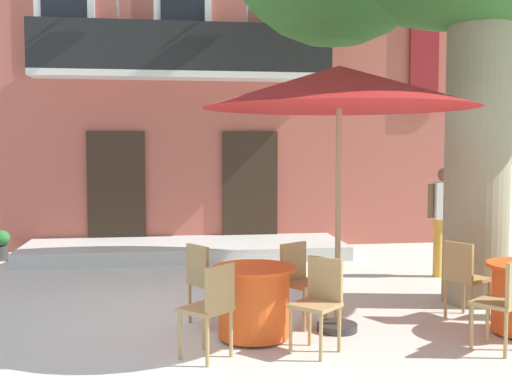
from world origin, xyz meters
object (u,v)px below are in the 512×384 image
(ground_planter_left, at_px, (1,243))
(cafe_chair_middle_2, at_px, (464,274))
(cafe_umbrella, at_px, (339,88))
(cafe_table_near_tree, at_px, (254,302))
(pedestrian_near_entrance, at_px, (444,215))
(cafe_chair_near_tree_0, at_px, (212,304))
(cafe_chair_near_tree_1, at_px, (319,298))
(cafe_chair_near_tree_3, at_px, (205,278))
(cafe_chair_near_tree_2, at_px, (300,278))
(cafe_chair_middle_3, at_px, (505,298))

(ground_planter_left, bearing_deg, cafe_chair_middle_2, -36.84)
(cafe_umbrella, distance_m, ground_planter_left, 7.22)
(cafe_table_near_tree, bearing_deg, pedestrian_near_entrance, 39.24)
(cafe_chair_near_tree_0, distance_m, ground_planter_left, 6.58)
(cafe_chair_near_tree_1, height_order, cafe_chair_near_tree_3, same)
(cafe_chair_near_tree_3, distance_m, cafe_chair_middle_2, 2.97)
(cafe_chair_near_tree_0, xyz_separation_m, cafe_chair_near_tree_3, (0.01, 1.18, 0.00))
(cafe_chair_near_tree_2, height_order, cafe_umbrella, cafe_umbrella)
(cafe_chair_near_tree_0, distance_m, cafe_chair_middle_2, 3.12)
(cafe_table_near_tree, bearing_deg, cafe_chair_middle_3, -17.87)
(cafe_chair_near_tree_3, bearing_deg, ground_planter_left, 126.55)
(cafe_chair_near_tree_1, bearing_deg, cafe_chair_near_tree_3, 134.34)
(cafe_chair_near_tree_0, distance_m, cafe_chair_near_tree_2, 1.50)
(cafe_chair_near_tree_2, bearing_deg, cafe_chair_near_tree_3, 173.61)
(cafe_chair_middle_2, relative_size, cafe_chair_middle_3, 1.00)
(cafe_chair_near_tree_0, relative_size, cafe_chair_middle_2, 1.00)
(cafe_chair_near_tree_2, xyz_separation_m, cafe_chair_middle_2, (1.90, -0.10, 0.00))
(cafe_chair_middle_2, distance_m, cafe_chair_middle_3, 1.14)
(cafe_chair_near_tree_2, xyz_separation_m, cafe_umbrella, (0.35, -0.32, 2.08))
(ground_planter_left, bearing_deg, cafe_chair_near_tree_2, -46.46)
(cafe_chair_near_tree_1, distance_m, pedestrian_near_entrance, 4.22)
(cafe_chair_near_tree_0, bearing_deg, cafe_chair_middle_3, -3.49)
(cafe_chair_near_tree_1, bearing_deg, pedestrian_near_entrance, 49.39)
(cafe_table_near_tree, bearing_deg, cafe_chair_near_tree_2, 38.95)
(cafe_chair_near_tree_0, xyz_separation_m, ground_planter_left, (-3.33, 5.68, -0.23))
(cafe_chair_near_tree_3, relative_size, cafe_chair_middle_2, 1.00)
(cafe_chair_near_tree_1, height_order, pedestrian_near_entrance, pedestrian_near_entrance)
(cafe_chair_middle_2, relative_size, pedestrian_near_entrance, 0.54)
(cafe_chair_near_tree_0, bearing_deg, pedestrian_near_entrance, 40.98)
(cafe_chair_near_tree_3, height_order, ground_planter_left, cafe_chair_near_tree_3)
(cafe_chair_near_tree_1, height_order, cafe_chair_near_tree_2, same)
(cafe_chair_near_tree_3, bearing_deg, cafe_table_near_tree, -51.74)
(cafe_chair_near_tree_1, bearing_deg, cafe_chair_near_tree_2, 89.69)
(cafe_table_near_tree, distance_m, cafe_chair_near_tree_1, 0.77)
(cafe_chair_near_tree_3, bearing_deg, cafe_chair_near_tree_1, -45.66)
(cafe_chair_near_tree_3, distance_m, ground_planter_left, 5.61)
(cafe_chair_near_tree_1, relative_size, ground_planter_left, 1.70)
(cafe_chair_near_tree_1, relative_size, cafe_umbrella, 0.31)
(cafe_chair_near_tree_2, height_order, cafe_chair_middle_3, same)
(cafe_chair_near_tree_1, distance_m, cafe_umbrella, 2.20)
(cafe_chair_near_tree_1, height_order, ground_planter_left, cafe_chair_near_tree_1)
(cafe_table_near_tree, height_order, cafe_chair_near_tree_3, cafe_chair_near_tree_3)
(cafe_chair_near_tree_1, bearing_deg, cafe_umbrella, 60.81)
(cafe_chair_near_tree_3, xyz_separation_m, pedestrian_near_entrance, (3.78, 2.11, 0.42))
(cafe_umbrella, bearing_deg, cafe_chair_near_tree_2, 137.34)
(cafe_chair_near_tree_3, relative_size, cafe_umbrella, 0.31)
(cafe_chair_near_tree_2, relative_size, ground_planter_left, 1.70)
(cafe_table_near_tree, xyz_separation_m, pedestrian_near_entrance, (3.31, 2.71, 0.56))
(cafe_table_near_tree, xyz_separation_m, ground_planter_left, (-3.80, 5.09, -0.09))
(pedestrian_near_entrance, bearing_deg, cafe_chair_near_tree_2, -140.70)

